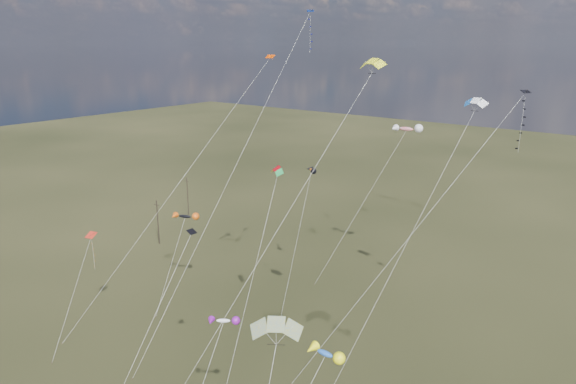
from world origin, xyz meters
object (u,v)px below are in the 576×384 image
Objects in this scene: utility_pole_far at (188,196)px; novelty_black_orange at (185,217)px; utility_pole_near at (158,222)px; diamond_black_high at (508,137)px; parafoil_yellow at (371,64)px.

novelty_black_orange reaches higher than utility_pole_far.
utility_pole_far is 0.65× the size of novelty_black_orange.
utility_pole_near is 60.12m from diamond_black_high.
parafoil_yellow is at bearing -26.01° from utility_pole_far.
utility_pole_far is 68.35m from parafoil_yellow.
utility_pole_near is at bearing -179.97° from diamond_black_high.
diamond_black_high is at bearing 57.70° from parafoil_yellow.
utility_pole_far is at bearing 167.75° from diamond_black_high.
diamond_black_high is 40.95m from novelty_black_orange.
parafoil_yellow is 2.69× the size of novelty_black_orange.
parafoil_yellow is (47.90, -13.27, 28.35)m from utility_pole_near.
utility_pole_near is 57.22m from parafoil_yellow.
novelty_black_orange is (-28.95, 3.25, -20.69)m from parafoil_yellow.
parafoil_yellow reaches higher than diamond_black_high.
utility_pole_far is (-8.00, 14.00, 0.00)m from utility_pole_near.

